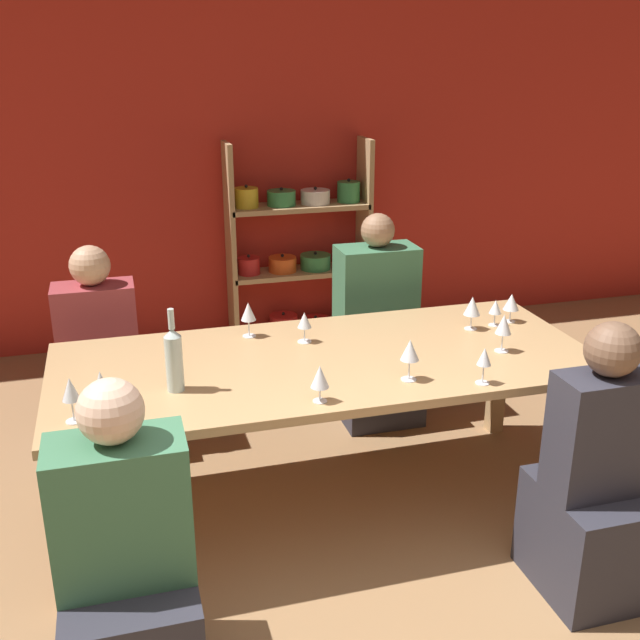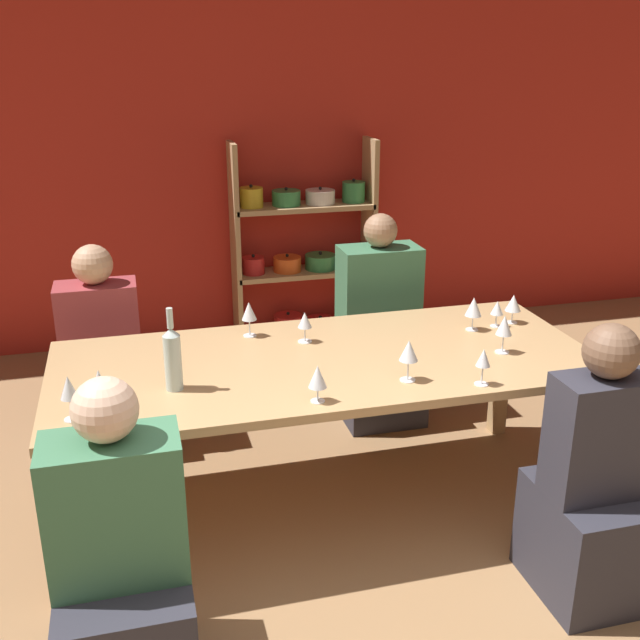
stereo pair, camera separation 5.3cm
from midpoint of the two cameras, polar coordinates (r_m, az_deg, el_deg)
The scene contains 19 objects.
wall_back_red at distance 5.55m, azimuth -8.48°, elevation 12.03°, with size 8.80×0.06×2.70m.
shelf_unit at distance 5.62m, azimuth -1.65°, elevation 4.64°, with size 1.05×0.30×1.49m.
dining_table at distance 3.46m, azimuth 0.01°, elevation -4.11°, with size 2.46×1.06×0.77m.
wine_bottle_green at distance 3.12m, azimuth -11.55°, elevation -2.88°, with size 0.07×0.07×0.36m.
wine_glass_white_a at distance 3.89m, azimuth 12.84°, elevation 0.91°, with size 0.06×0.06×0.14m.
wine_glass_red_a at distance 3.20m, azimuth 11.94°, elevation -2.86°, with size 0.06×0.06×0.16m.
wine_glass_empty_a at distance 3.57m, azimuth -1.62°, elevation -0.09°, with size 0.07×0.07×0.15m.
wine_glass_red_b at distance 2.97m, azimuth -18.97°, elevation -5.13°, with size 0.07×0.07×0.18m.
wine_glass_empty_b at distance 2.97m, azimuth -0.52°, elevation -4.37°, with size 0.08×0.08×0.16m.
wine_glass_red_c at distance 3.96m, azimuth 14.00°, elevation 1.29°, with size 0.08×0.08×0.15m.
wine_glass_white_b at distance 3.02m, azimuth -16.84°, elevation -4.68°, with size 0.07×0.07×0.17m.
wine_glass_red_d at distance 3.18m, azimuth 6.39°, elevation -2.38°, with size 0.08×0.08×0.18m.
wine_glass_white_c at distance 3.80m, azimuth 11.13°, elevation 0.99°, with size 0.08×0.08×0.17m.
wine_glass_red_e at distance 3.65m, azimuth -5.89°, elevation 0.57°, with size 0.07×0.07×0.18m.
wine_glass_white_d at distance 3.55m, azimuth 13.40°, elevation -0.40°, with size 0.08×0.08×0.18m.
person_near_a at distance 3.23m, azimuth 19.53°, elevation -12.48°, with size 0.38×0.47×1.16m.
person_far_a at distance 4.47m, azimuth 3.85°, elevation -1.84°, with size 0.46×0.57×1.23m.
person_near_b at distance 2.72m, azimuth -14.91°, elevation -19.03°, with size 0.43×0.54×1.18m.
person_far_b at distance 4.28m, azimuth -16.63°, elevation -4.11°, with size 0.42×0.53×1.15m.
Camera 1 is at (-0.72, -1.62, 2.11)m, focal length 42.00 mm.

